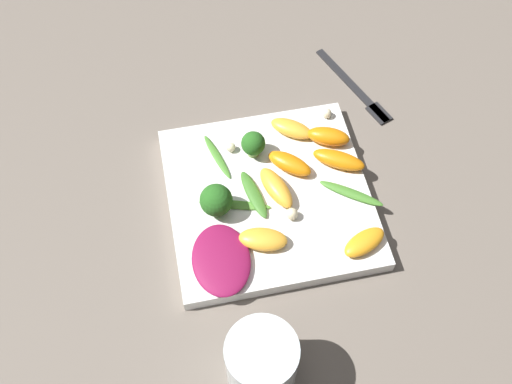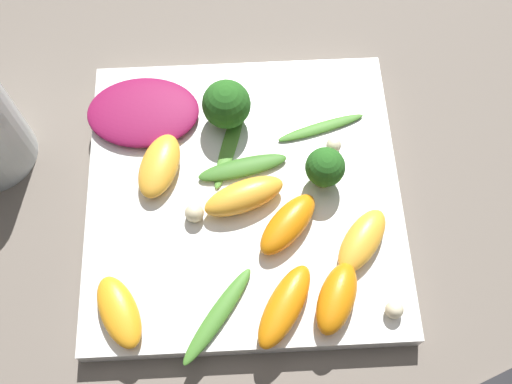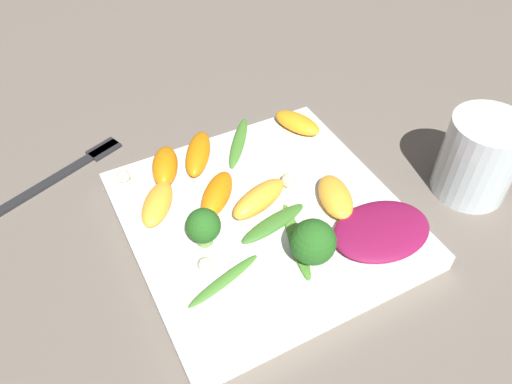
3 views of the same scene
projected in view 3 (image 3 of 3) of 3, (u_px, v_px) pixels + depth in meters
ground_plane at (263, 225)px, 0.50m from camera, size 2.40×2.40×0.00m
plate at (264, 219)px, 0.49m from camera, size 0.25×0.25×0.02m
drinking_glass at (479, 158)px, 0.50m from camera, size 0.08×0.08×0.09m
fork at (70, 168)px, 0.55m from camera, size 0.16×0.07×0.01m
radicchio_leaf_0 at (382, 231)px, 0.46m from camera, size 0.10×0.07×0.01m
orange_segment_0 at (198, 153)px, 0.53m from camera, size 0.06×0.07×0.02m
orange_segment_1 at (165, 166)px, 0.51m from camera, size 0.05×0.06×0.02m
orange_segment_2 at (297, 123)px, 0.57m from camera, size 0.05×0.06×0.02m
orange_segment_3 at (257, 199)px, 0.48m from camera, size 0.07×0.05×0.02m
orange_segment_4 at (335, 197)px, 0.49m from camera, size 0.05×0.07×0.02m
orange_segment_5 at (157, 204)px, 0.48m from camera, size 0.06×0.06×0.02m
orange_segment_6 at (217, 194)px, 0.49m from camera, size 0.06×0.06×0.02m
broccoli_floret_0 at (313, 242)px, 0.43m from camera, size 0.04×0.04×0.04m
broccoli_floret_1 at (203, 227)px, 0.44m from camera, size 0.03×0.03×0.04m
arugula_sprig_0 at (224, 281)px, 0.43m from camera, size 0.08×0.03×0.00m
arugula_sprig_1 at (239, 142)px, 0.55m from camera, size 0.06×0.08×0.01m
arugula_sprig_2 at (273, 223)px, 0.47m from camera, size 0.08×0.03×0.01m
arugula_sprig_3 at (296, 240)px, 0.46m from camera, size 0.04×0.09×0.00m
macadamia_nut_0 at (289, 180)px, 0.50m from camera, size 0.02×0.02×0.02m
macadamia_nut_1 at (123, 176)px, 0.51m from camera, size 0.01×0.01×0.01m
macadamia_nut_2 at (205, 264)px, 0.43m from camera, size 0.01×0.01×0.01m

